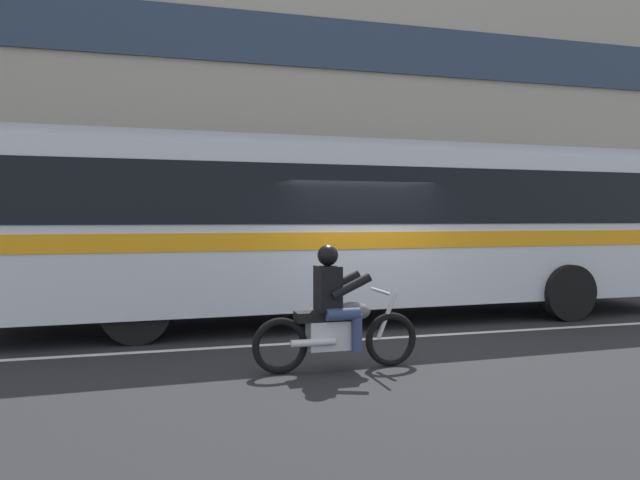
# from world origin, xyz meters

# --- Properties ---
(ground_plane) EXTENTS (60.00, 60.00, 0.00)m
(ground_plane) POSITION_xyz_m (0.00, 0.00, 0.00)
(ground_plane) COLOR black
(sidewalk_curb) EXTENTS (28.00, 3.80, 0.15)m
(sidewalk_curb) POSITION_xyz_m (0.00, 5.10, 0.07)
(sidewalk_curb) COLOR gray
(sidewalk_curb) RESTS_ON ground_plane
(lane_center_stripe) EXTENTS (26.60, 0.14, 0.01)m
(lane_center_stripe) POSITION_xyz_m (0.00, -0.60, 0.00)
(lane_center_stripe) COLOR silver
(lane_center_stripe) RESTS_ON ground_plane
(office_building_facade) EXTENTS (28.00, 0.89, 9.69)m
(office_building_facade) POSITION_xyz_m (0.00, 7.39, 4.85)
(office_building_facade) COLOR gray
(office_building_facade) RESTS_ON ground_plane
(transit_bus) EXTENTS (13.15, 2.96, 3.22)m
(transit_bus) POSITION_xyz_m (0.43, 1.19, 1.88)
(transit_bus) COLOR silver
(transit_bus) RESTS_ON ground_plane
(motorcycle_with_rider) EXTENTS (2.14, 0.64, 1.56)m
(motorcycle_with_rider) POSITION_xyz_m (-1.19, -2.29, 0.66)
(motorcycle_with_rider) COLOR black
(motorcycle_with_rider) RESTS_ON ground_plane
(fire_hydrant) EXTENTS (0.22, 0.30, 0.75)m
(fire_hydrant) POSITION_xyz_m (-1.26, 4.26, 0.52)
(fire_hydrant) COLOR red
(fire_hydrant) RESTS_ON sidewalk_curb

